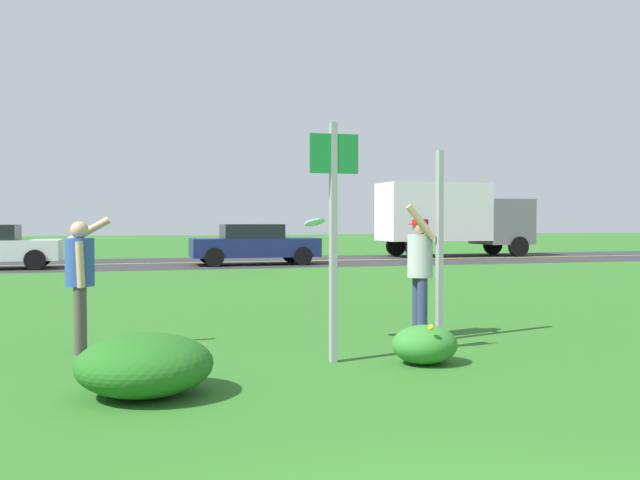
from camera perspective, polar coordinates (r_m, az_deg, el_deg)
The scene contains 12 objects.
ground_plane at distance 14.27m, azimuth -9.43°, elevation -4.81°, with size 120.00×120.00×0.00m, color #2D6B23.
highway_strip at distance 26.35m, azimuth -12.36°, elevation -1.86°, with size 120.00×7.32×0.01m, color #2D2D30.
highway_center_stripe at distance 26.35m, azimuth -12.36°, elevation -1.85°, with size 120.00×0.16×0.00m, color yellow.
daylily_clump_front_right at distance 6.63m, azimuth -14.14°, elevation -9.86°, with size 1.24×1.22×0.57m.
daylily_clump_near_camera at distance 7.90m, azimuth 8.56°, elevation -8.45°, with size 0.74×0.65×0.49m.
sign_post_near_path at distance 7.80m, azimuth 1.11°, elevation 1.83°, with size 0.56×0.10×2.69m.
sign_post_by_roadside at distance 9.39m, azimuth 9.74°, elevation -0.46°, with size 0.07×0.10×2.52m.
person_thrower_blue_shirt at distance 8.83m, azimuth -19.01°, elevation -2.66°, with size 0.53×0.49×1.64m.
person_catcher_red_cap_gray_shirt at distance 9.54m, azimuth 8.15°, elevation -2.04°, with size 0.46×0.49×1.81m.
frisbee_pale_blue at distance 8.93m, azimuth -0.44°, elevation 1.45°, with size 0.28×0.27×0.14m.
car_navy_center_right at distance 25.03m, azimuth -5.43°, elevation -0.33°, with size 4.50×2.00×1.45m.
box_truck_gray at distance 31.19m, azimuth 10.73°, elevation 2.00°, with size 6.70×2.46×3.20m.
Camera 1 is at (-1.56, -1.93, 1.60)m, focal length 39.14 mm.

